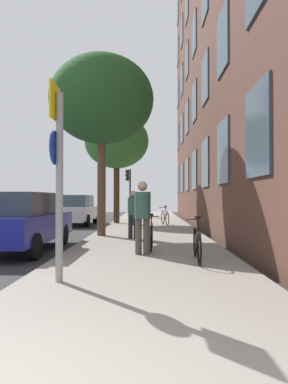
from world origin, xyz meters
name	(u,v)px	position (x,y,z in m)	size (l,w,h in m)	color
ground_plane	(73,230)	(-2.40, 15.00, 0.00)	(41.80, 41.80, 0.00)	#332D28
road_asphalt	(29,229)	(-4.50, 15.00, 0.01)	(7.00, 38.00, 0.01)	#2D2D30
sidewalk	(148,228)	(1.10, 15.00, 0.06)	(4.20, 38.00, 0.12)	gray
sign_post	(58,167)	(-0.32, 3.93, 1.99)	(0.16, 0.60, 3.23)	gray
traffic_light	(129,184)	(-0.37, 24.40, 2.49)	(0.43, 0.24, 3.46)	black
tree_near	(102,100)	(-0.58, 11.19, 5.05)	(3.79, 3.79, 6.56)	brown
tree_far	(117,142)	(-0.64, 17.76, 4.55)	(3.49, 3.49, 5.94)	#4C3823
bicycle_0	(197,243)	(2.20, 5.88, 0.50)	(0.42, 1.77, 0.98)	black
bicycle_1	(152,235)	(1.23, 7.64, 0.49)	(0.42, 1.71, 0.95)	black
bicycle_2	(165,217)	(1.95, 16.47, 0.50)	(0.47, 1.65, 0.97)	black
pedestrian_0	(143,213)	(1.01, 6.79, 1.13)	(0.49, 0.49, 1.76)	#4C4742
pedestrian_1	(133,211)	(0.62, 10.23, 1.04)	(0.45, 0.45, 1.61)	#26262D
pedestrian_2	(134,206)	(0.41, 16.17, 1.07)	(0.53, 0.53, 1.67)	#33594C
car_0	(21,221)	(-2.35, 7.97, 0.84)	(1.81, 4.47, 1.62)	navy
car_1	(77,210)	(-2.76, 17.53, 0.84)	(1.83, 4.30, 1.62)	silver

